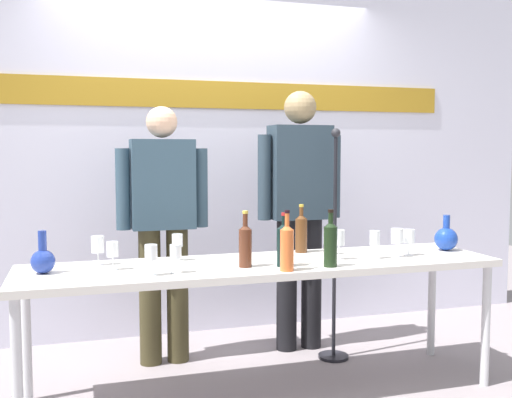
{
  "coord_description": "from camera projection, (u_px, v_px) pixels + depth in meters",
  "views": [
    {
      "loc": [
        -0.99,
        -3.08,
        1.37
      ],
      "look_at": [
        0.0,
        0.15,
        1.09
      ],
      "focal_mm": 41.3,
      "sensor_mm": 36.0,
      "label": 1
    }
  ],
  "objects": [
    {
      "name": "wine_bottle_4",
      "position": [
        330.0,
        243.0,
        3.14
      ],
      "size": [
        0.07,
        0.07,
        0.31
      ],
      "color": "black",
      "rests_on": "display_table"
    },
    {
      "name": "presenter_left",
      "position": [
        163.0,
        219.0,
        3.75
      ],
      "size": [
        0.58,
        0.22,
        1.65
      ],
      "color": "#3E3820",
      "rests_on": "ground"
    },
    {
      "name": "wine_glass_right_4",
      "position": [
        339.0,
        238.0,
        3.34
      ],
      "size": [
        0.06,
        0.06,
        0.17
      ],
      "color": "white",
      "rests_on": "display_table"
    },
    {
      "name": "wine_glass_left_1",
      "position": [
        176.0,
        252.0,
        2.98
      ],
      "size": [
        0.06,
        0.06,
        0.15
      ],
      "color": "white",
      "rests_on": "display_table"
    },
    {
      "name": "microphone_stand",
      "position": [
        334.0,
        283.0,
        3.86
      ],
      "size": [
        0.2,
        0.2,
        1.52
      ],
      "color": "black",
      "rests_on": "ground"
    },
    {
      "name": "wine_bottle_3",
      "position": [
        284.0,
        244.0,
        3.15
      ],
      "size": [
        0.08,
        0.08,
        0.29
      ],
      "color": "black",
      "rests_on": "display_table"
    },
    {
      "name": "presenter_right",
      "position": [
        300.0,
        202.0,
        4.02
      ],
      "size": [
        0.6,
        0.22,
        1.77
      ],
      "color": "black",
      "rests_on": "ground"
    },
    {
      "name": "wine_glass_right_3",
      "position": [
        329.0,
        238.0,
        3.51
      ],
      "size": [
        0.06,
        0.06,
        0.15
      ],
      "color": "white",
      "rests_on": "display_table"
    },
    {
      "name": "wine_bottle_2",
      "position": [
        287.0,
        246.0,
        3.03
      ],
      "size": [
        0.07,
        0.07,
        0.32
      ],
      "color": "#D5612B",
      "rests_on": "display_table"
    },
    {
      "name": "wine_bottle_1",
      "position": [
        245.0,
        244.0,
        3.13
      ],
      "size": [
        0.07,
        0.07,
        0.3
      ],
      "color": "#4E2819",
      "rests_on": "display_table"
    },
    {
      "name": "wine_glass_right_2",
      "position": [
        397.0,
        236.0,
        3.42
      ],
      "size": [
        0.07,
        0.07,
        0.17
      ],
      "color": "white",
      "rests_on": "display_table"
    },
    {
      "name": "display_table",
      "position": [
        264.0,
        272.0,
        3.28
      ],
      "size": [
        2.66,
        0.65,
        0.75
      ],
      "color": "silver",
      "rests_on": "ground"
    },
    {
      "name": "wine_glass_left_0",
      "position": [
        98.0,
        245.0,
        3.18
      ],
      "size": [
        0.07,
        0.07,
        0.16
      ],
      "color": "white",
      "rests_on": "display_table"
    },
    {
      "name": "decanter_blue_right",
      "position": [
        446.0,
        238.0,
        3.66
      ],
      "size": [
        0.14,
        0.14,
        0.22
      ],
      "color": "#1A3B99",
      "rests_on": "display_table"
    },
    {
      "name": "wine_glass_left_4",
      "position": [
        177.0,
        241.0,
        3.32
      ],
      "size": [
        0.06,
        0.06,
        0.15
      ],
      "color": "white",
      "rests_on": "display_table"
    },
    {
      "name": "back_wall",
      "position": [
        212.0,
        133.0,
        4.44
      ],
      "size": [
        5.39,
        0.11,
        3.0
      ],
      "color": "silver",
      "rests_on": "ground"
    },
    {
      "name": "wine_glass_right_0",
      "position": [
        409.0,
        237.0,
        3.48
      ],
      "size": [
        0.07,
        0.07,
        0.15
      ],
      "color": "white",
      "rests_on": "display_table"
    },
    {
      "name": "wine_glass_left_2",
      "position": [
        151.0,
        253.0,
        2.91
      ],
      "size": [
        0.06,
        0.06,
        0.16
      ],
      "color": "white",
      "rests_on": "display_table"
    },
    {
      "name": "ground_plane",
      "position": [
        264.0,
        393.0,
        3.34
      ],
      "size": [
        10.0,
        10.0,
        0.0
      ],
      "primitive_type": "plane",
      "color": "gray"
    },
    {
      "name": "decanter_blue_left",
      "position": [
        43.0,
        260.0,
        2.97
      ],
      "size": [
        0.12,
        0.12,
        0.22
      ],
      "color": "navy",
      "rests_on": "display_table"
    },
    {
      "name": "wine_glass_right_1",
      "position": [
        375.0,
        239.0,
        3.37
      ],
      "size": [
        0.06,
        0.06,
        0.16
      ],
      "color": "white",
      "rests_on": "display_table"
    },
    {
      "name": "wine_glass_left_3",
      "position": [
        113.0,
        250.0,
        3.05
      ],
      "size": [
        0.06,
        0.06,
        0.15
      ],
      "color": "white",
      "rests_on": "display_table"
    },
    {
      "name": "wine_bottle_0",
      "position": [
        301.0,
        232.0,
        3.58
      ],
      "size": [
        0.07,
        0.07,
        0.29
      ],
      "color": "#553117",
      "rests_on": "display_table"
    }
  ]
}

